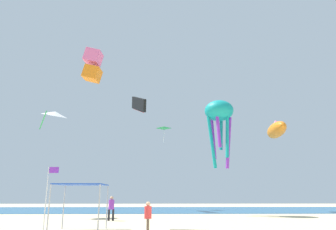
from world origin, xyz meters
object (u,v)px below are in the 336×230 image
(kite_octopus_teal, at_px, (219,114))
(kite_diamond_green, at_px, (164,129))
(kite_inflatable_orange, at_px, (276,130))
(kite_delta_white, at_px, (55,114))
(kite_box_pink, at_px, (93,65))
(canopy_tent, at_px, (81,187))
(person_leftmost, at_px, (148,214))
(person_near_tent, at_px, (111,206))
(banner_flag, at_px, (48,192))
(kite_parafoil_black, at_px, (139,104))

(kite_octopus_teal, bearing_deg, kite_diamond_green, 45.21)
(kite_inflatable_orange, bearing_deg, kite_diamond_green, -109.28)
(kite_delta_white, bearing_deg, kite_box_pink, -101.12)
(kite_diamond_green, xyz_separation_m, kite_inflatable_orange, (14.08, -6.67, -1.43))
(canopy_tent, distance_m, person_leftmost, 4.45)
(person_near_tent, height_order, kite_delta_white, kite_delta_white)
(kite_inflatable_orange, bearing_deg, person_near_tent, -51.93)
(banner_flag, bearing_deg, kite_delta_white, 109.39)
(kite_box_pink, bearing_deg, kite_diamond_green, 171.44)
(kite_octopus_teal, relative_size, kite_delta_white, 1.99)
(person_near_tent, distance_m, kite_octopus_teal, 15.30)
(canopy_tent, height_order, kite_delta_white, kite_delta_white)
(kite_diamond_green, height_order, kite_octopus_teal, kite_octopus_teal)
(person_leftmost, bearing_deg, kite_parafoil_black, 3.07)
(person_leftmost, relative_size, kite_inflatable_orange, 0.26)
(person_near_tent, bearing_deg, kite_diamond_green, 61.57)
(banner_flag, bearing_deg, person_leftmost, -5.87)
(person_leftmost, height_order, banner_flag, banner_flag)
(banner_flag, relative_size, kite_diamond_green, 1.60)
(kite_octopus_teal, bearing_deg, person_near_tent, 140.20)
(banner_flag, height_order, kite_parafoil_black, kite_parafoil_black)
(person_leftmost, bearing_deg, banner_flag, 81.35)
(canopy_tent, xyz_separation_m, kite_parafoil_black, (1.60, 22.64, 11.73))
(banner_flag, distance_m, kite_parafoil_black, 26.33)
(kite_box_pink, xyz_separation_m, kite_parafoil_black, (2.00, 20.08, 2.85))
(person_near_tent, distance_m, kite_box_pink, 11.35)
(banner_flag, height_order, kite_diamond_green, kite_diamond_green)
(kite_box_pink, bearing_deg, canopy_tent, 13.83)
(banner_flag, xyz_separation_m, kite_delta_white, (-4.23, 12.01, 7.75))
(kite_inflatable_orange, bearing_deg, banner_flag, -41.23)
(canopy_tent, distance_m, kite_box_pink, 9.25)
(canopy_tent, relative_size, kite_diamond_green, 1.23)
(person_near_tent, distance_m, kite_diamond_green, 21.36)
(person_near_tent, relative_size, kite_octopus_teal, 0.26)
(banner_flag, relative_size, kite_box_pink, 1.42)
(banner_flag, distance_m, kite_inflatable_orange, 29.60)
(kite_octopus_teal, bearing_deg, kite_parafoil_black, 65.09)
(person_leftmost, bearing_deg, person_near_tent, 18.67)
(kite_diamond_green, xyz_separation_m, kite_parafoil_black, (-3.55, -2.89, 2.90))
(kite_parafoil_black, xyz_separation_m, kite_delta_white, (-7.59, -11.16, -4.30))
(canopy_tent, height_order, kite_octopus_teal, kite_octopus_teal)
(kite_diamond_green, bearing_deg, kite_octopus_teal, 162.96)
(kite_diamond_green, distance_m, kite_parafoil_black, 5.42)
(person_leftmost, bearing_deg, canopy_tent, 71.67)
(person_leftmost, relative_size, kite_delta_white, 0.45)
(person_near_tent, relative_size, kite_parafoil_black, 0.34)
(person_near_tent, distance_m, kite_parafoil_black, 20.20)
(canopy_tent, xyz_separation_m, kite_box_pink, (-0.40, 2.56, 8.88))
(kite_inflatable_orange, bearing_deg, kite_box_pink, -44.24)
(kite_delta_white, bearing_deg, banner_flag, -113.83)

